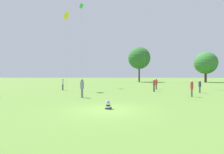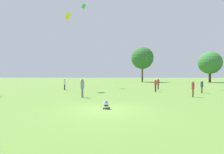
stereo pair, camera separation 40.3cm
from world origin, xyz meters
name	(u,v)px [view 1 (the left image)]	position (x,y,z in m)	size (l,w,h in m)	color
ground_plane	(108,110)	(0.00, 0.00, 0.00)	(300.00, 300.00, 0.00)	#567A33
seated_toddler	(108,105)	(0.01, 0.32, 0.25)	(0.42, 0.49, 0.58)	#282D47
person_standing_0	(82,87)	(-2.98, 6.00, 1.10)	(0.47, 0.47, 1.84)	slate
person_standing_1	(63,83)	(-7.77, 14.47, 1.03)	(0.42, 0.42, 1.72)	#282D42
person_standing_2	(200,85)	(10.67, 11.19, 0.96)	(0.33, 0.33, 1.60)	brown
person_standing_4	(156,83)	(6.37, 16.46, 0.99)	(0.55, 0.55, 1.68)	brown
person_standing_6	(192,87)	(8.07, 7.13, 1.03)	(0.36, 0.36, 1.68)	brown
person_standing_7	(154,84)	(5.32, 12.71, 1.04)	(0.33, 0.33, 1.72)	black
kite_2	(81,11)	(-6.60, 21.76, 14.44)	(0.74, 0.94, 15.71)	green
kite_5	(66,18)	(-7.01, 13.86, 10.48)	(0.71, 1.07, 11.27)	yellow
distant_tree_0	(139,58)	(7.01, 47.59, 7.98)	(7.38, 7.38, 11.70)	brown
distant_tree_1	(206,63)	(27.52, 45.18, 6.11)	(6.93, 6.93, 9.60)	#473323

